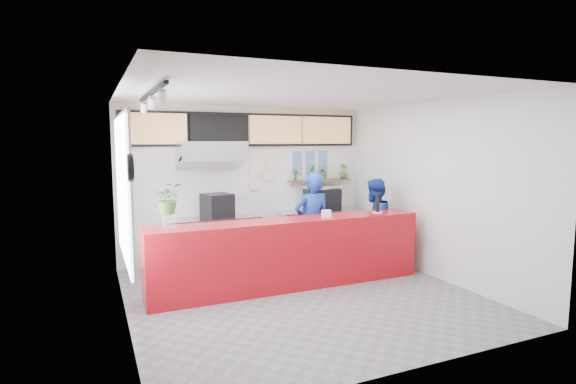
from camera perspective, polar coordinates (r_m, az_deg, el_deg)
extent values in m
plane|color=slate|center=(7.04, 1.60, -12.88)|extent=(5.00, 5.00, 0.00)
plane|color=silver|center=(6.67, 1.68, 12.23)|extent=(5.00, 5.00, 0.00)
plane|color=white|center=(9.00, -5.22, 1.18)|extent=(5.00, 0.00, 5.00)
plane|color=white|center=(6.06, -20.24, -1.84)|extent=(0.00, 5.00, 5.00)
plane|color=white|center=(8.08, 17.86, 0.27)|extent=(0.00, 5.00, 5.00)
cube|color=#B10C16|center=(7.22, 0.24, -7.80)|extent=(4.50, 0.60, 1.10)
cube|color=beige|center=(8.95, -5.28, 8.20)|extent=(5.00, 0.02, 0.80)
cube|color=#B2B5BA|center=(8.65, -9.56, -6.15)|extent=(1.80, 0.60, 0.90)
cube|color=black|center=(8.56, -8.97, -1.71)|extent=(0.59, 0.59, 0.44)
cube|color=#B2B5BA|center=(8.40, -9.70, 5.17)|extent=(1.20, 0.70, 0.35)
cube|color=#B2B5BA|center=(8.40, -9.68, 3.81)|extent=(1.20, 0.69, 0.31)
cube|color=#B2B5BA|center=(9.47, 4.10, -4.97)|extent=(1.80, 0.60, 0.90)
cube|color=black|center=(9.37, 4.31, -0.89)|extent=(0.80, 0.65, 0.45)
cube|color=silver|center=(9.34, 4.33, 0.66)|extent=(0.76, 0.58, 0.06)
cube|color=brown|center=(9.54, 4.12, 1.49)|extent=(1.40, 0.18, 0.04)
cube|color=tan|center=(8.44, -16.46, 7.72)|extent=(1.10, 0.10, 0.55)
cube|color=black|center=(8.67, -8.77, 7.87)|extent=(1.10, 0.10, 0.55)
cube|color=tan|center=(9.04, -1.59, 7.89)|extent=(1.10, 0.10, 0.55)
cube|color=tan|center=(9.54, 4.92, 7.80)|extent=(1.10, 0.10, 0.55)
cube|color=black|center=(8.92, -5.21, 7.88)|extent=(4.80, 0.04, 0.65)
cube|color=silver|center=(6.33, -20.22, 0.34)|extent=(0.04, 2.20, 1.90)
cube|color=#B2B5BA|center=(6.33, -20.04, 0.34)|extent=(0.03, 2.30, 2.00)
cylinder|color=black|center=(5.11, -19.39, 2.90)|extent=(0.05, 0.30, 0.30)
cylinder|color=white|center=(5.11, -19.05, 2.92)|extent=(0.02, 0.26, 0.26)
cube|color=black|center=(6.07, -16.94, 11.94)|extent=(0.05, 2.40, 0.04)
cylinder|color=silver|center=(9.00, -4.27, 2.78)|extent=(0.24, 0.03, 0.24)
cylinder|color=silver|center=(9.11, -2.49, 2.21)|extent=(0.24, 0.03, 0.24)
cylinder|color=silver|center=(9.02, -4.26, 0.88)|extent=(0.24, 0.03, 0.24)
cylinder|color=silver|center=(9.11, -2.20, 3.79)|extent=(0.24, 0.03, 0.24)
cube|color=#598CBF|center=(9.35, 1.20, 4.48)|extent=(0.20, 0.02, 0.25)
cube|color=#598CBF|center=(9.48, 2.85, 4.50)|extent=(0.20, 0.02, 0.25)
cube|color=#598CBF|center=(9.62, 4.45, 4.52)|extent=(0.20, 0.02, 0.25)
cube|color=#598CBF|center=(9.37, 1.20, 2.95)|extent=(0.20, 0.02, 0.25)
cube|color=#598CBF|center=(9.50, 2.84, 2.99)|extent=(0.20, 0.02, 0.25)
cube|color=#598CBF|center=(9.63, 4.43, 3.03)|extent=(0.20, 0.02, 0.25)
imported|color=navy|center=(7.82, 3.07, -4.09)|extent=(0.67, 0.45, 1.79)
imported|color=navy|center=(8.51, 10.85, -3.85)|extent=(0.98, 0.89, 1.64)
imported|color=#3C6C25|center=(9.27, 0.96, 2.29)|extent=(0.16, 0.14, 0.26)
imported|color=#3C6C25|center=(9.43, 3.00, 2.53)|extent=(0.20, 0.17, 0.32)
imported|color=#3C6C25|center=(9.56, 4.58, 2.42)|extent=(0.28, 0.25, 0.26)
imported|color=#3C6C25|center=(9.80, 7.07, 2.63)|extent=(0.18, 0.16, 0.31)
cylinder|color=white|center=(6.49, -14.85, -3.60)|extent=(0.24, 0.24, 0.24)
imported|color=#3C6C25|center=(6.44, -14.94, -0.78)|extent=(0.43, 0.38, 0.45)
cube|color=white|center=(7.29, 4.89, -2.78)|extent=(0.15, 0.11, 0.12)
cylinder|color=white|center=(7.91, 11.27, -2.55)|extent=(0.18, 0.18, 0.01)
cylinder|color=black|center=(7.88, 11.30, -1.47)|extent=(0.08, 0.08, 0.28)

